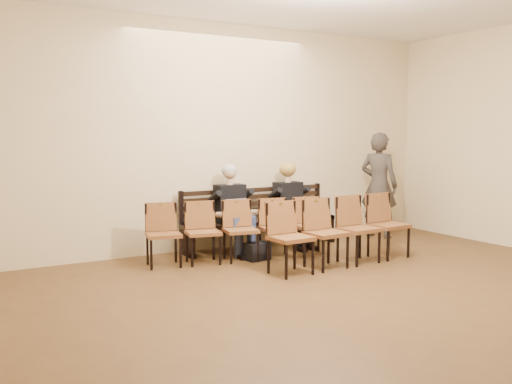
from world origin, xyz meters
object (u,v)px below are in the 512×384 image
Objects in this scene: bench at (260,233)px; chair_row_front at (241,231)px; seated_man at (233,209)px; bag at (257,251)px; passerby at (379,177)px; chair_row_back at (343,231)px; seated_woman at (291,207)px; water_bottle at (310,212)px; laptop at (242,217)px.

chair_row_front reaches higher than bench.
seated_man is 0.82m from bag.
passerby reaches higher than chair_row_back.
seated_woman is at bearing 0.00° from seated_man.
chair_row_front is 1.16× the size of chair_row_back.
water_bottle is at bearing 72.93° from passerby.
bag is at bearing -82.67° from laptop.
bench is 1.66m from chair_row_back.
bench is 2.40m from passerby.
water_bottle is 1.28m from bag.
bag is at bearing -148.01° from seated_woman.
water_bottle is (1.18, -0.10, -0.01)m from laptop.
seated_man is at bearing 118.03° from chair_row_back.
water_bottle is at bearing -13.85° from seated_man.
seated_man is 0.63× the size of passerby.
seated_man is 3.87× the size of laptop.
laptop is 0.15× the size of chair_row_back.
seated_man reaches higher than laptop.
chair_row_front is at bearing -106.30° from seated_man.
seated_man is at bearing 106.02° from laptop.
seated_man is at bearing 95.50° from bag.
chair_row_back reaches higher than bag.
seated_man is 0.23m from laptop.
bench is 11.00× the size of water_bottle.
seated_woman is at bearing 31.99° from bag.
seated_man is 1.76m from chair_row_back.
passerby is 0.92× the size of chair_row_back.
passerby reaches higher than laptop.
passerby is 2.40m from chair_row_back.
chair_row_front is at bearing 74.39° from passerby.
bag is 0.39m from chair_row_front.
laptop is at bearing -147.83° from bench.
seated_man reaches higher than chair_row_back.
chair_row_front is (-1.21, -0.53, -0.20)m from seated_woman.
passerby is 3.05m from chair_row_front.
seated_woman is 5.33× the size of water_bottle.
passerby reaches higher than bench.
passerby is at bearing -2.51° from seated_man.
chair_row_front is (-2.96, -0.41, -0.62)m from passerby.
water_bottle is (1.22, -0.30, -0.09)m from seated_man.
bench is at bearing 56.23° from bag.
chair_row_back reaches higher than laptop.
water_bottle is 0.09× the size of chair_row_front.
seated_man is at bearing 64.04° from passerby.
bench is 1.14× the size of chair_row_back.
bench is at bearing 99.01° from chair_row_back.
laptop is 1.18m from water_bottle.
seated_woman is 1.04m from laptop.
seated_man is at bearing 166.15° from water_bottle.
seated_woman is (0.50, -0.12, 0.41)m from bench.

